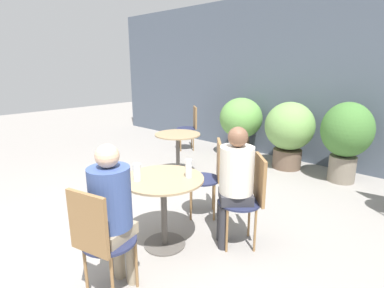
# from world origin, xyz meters

# --- Properties ---
(ground_plane) EXTENTS (20.00, 20.00, 0.00)m
(ground_plane) POSITION_xyz_m (0.00, 0.00, 0.00)
(ground_plane) COLOR gray
(storefront_wall) EXTENTS (10.00, 0.06, 3.00)m
(storefront_wall) POSITION_xyz_m (0.00, 3.80, 1.50)
(storefront_wall) COLOR #4C5666
(storefront_wall) RESTS_ON ground_plane
(cafe_table_near) EXTENTS (0.77, 0.77, 0.70)m
(cafe_table_near) POSITION_xyz_m (0.23, 0.24, 0.54)
(cafe_table_near) COLOR #514C47
(cafe_table_near) RESTS_ON ground_plane
(cafe_table_far) EXTENTS (0.70, 0.70, 0.70)m
(cafe_table_far) POSITION_xyz_m (-1.00, 1.66, 0.52)
(cafe_table_far) COLOR #514C47
(cafe_table_far) RESTS_ON ground_plane
(bistro_chair_0) EXTENTS (0.42, 0.44, 0.91)m
(bistro_chair_0) POSITION_xyz_m (0.43, -0.55, 0.54)
(bistro_chair_0) COLOR #232847
(bistro_chair_0) RESTS_ON ground_plane
(bistro_chair_1) EXTENTS (0.47, 0.47, 0.91)m
(bistro_chair_1) POSITION_xyz_m (0.82, 0.81, 0.54)
(bistro_chair_1) COLOR #232847
(bistro_chair_1) RESTS_ON ground_plane
(bistro_chair_3) EXTENTS (0.46, 0.47, 0.91)m
(bistro_chair_3) POSITION_xyz_m (-1.96, 3.00, 0.54)
(bistro_chair_3) COLOR #232847
(bistro_chair_3) RESTS_ON ground_plane
(bistro_chair_4) EXTENTS (0.47, 0.46, 0.91)m
(bistro_chair_4) POSITION_xyz_m (0.17, 1.03, 0.54)
(bistro_chair_4) COLOR #232847
(bistro_chair_4) RESTS_ON ground_plane
(seated_person_0) EXTENTS (0.32, 0.35, 1.19)m
(seated_person_0) POSITION_xyz_m (0.39, -0.41, 0.71)
(seated_person_0) COLOR gray
(seated_person_0) RESTS_ON ground_plane
(seated_person_1) EXTENTS (0.41, 0.41, 1.19)m
(seated_person_1) POSITION_xyz_m (0.72, 0.71, 0.71)
(seated_person_1) COLOR #2D2D33
(seated_person_1) RESTS_ON ground_plane
(beer_glass_0) EXTENTS (0.06, 0.06, 0.17)m
(beer_glass_0) POSITION_xyz_m (0.39, 0.42, 0.79)
(beer_glass_0) COLOR silver
(beer_glass_0) RESTS_ON cafe_table_near
(beer_glass_1) EXTENTS (0.07, 0.07, 0.16)m
(beer_glass_1) POSITION_xyz_m (0.11, 0.04, 0.78)
(beer_glass_1) COLOR silver
(beer_glass_1) RESTS_ON cafe_table_near
(potted_plant_0) EXTENTS (0.82, 0.82, 1.13)m
(potted_plant_0) POSITION_xyz_m (-0.96, 3.34, 0.70)
(potted_plant_0) COLOR brown
(potted_plant_0) RESTS_ON ground_plane
(potted_plant_1) EXTENTS (0.82, 0.82, 1.14)m
(potted_plant_1) POSITION_xyz_m (0.07, 3.25, 0.67)
(potted_plant_1) COLOR brown
(potted_plant_1) RESTS_ON ground_plane
(potted_plant_2) EXTENTS (0.73, 0.73, 1.21)m
(potted_plant_2) POSITION_xyz_m (0.97, 3.22, 0.73)
(potted_plant_2) COLOR slate
(potted_plant_2) RESTS_ON ground_plane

